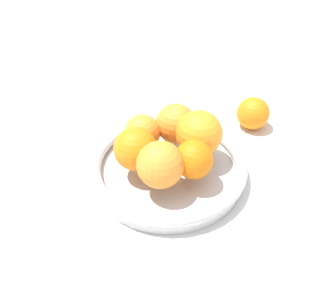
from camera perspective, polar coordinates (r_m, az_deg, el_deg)
name	(u,v)px	position (r m, az deg, el deg)	size (l,w,h in m)	color
ground_plane	(168,174)	(0.62, 0.00, -5.52)	(4.00, 4.00, 0.00)	silver
fruit_bowl	(168,166)	(0.60, 0.00, -4.18)	(0.29, 0.29, 0.04)	silver
orange_pile	(170,142)	(0.57, 0.37, -0.01)	(0.19, 0.18, 0.08)	orange
stray_orange	(253,113)	(0.74, 14.59, 4.85)	(0.07, 0.07, 0.07)	orange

